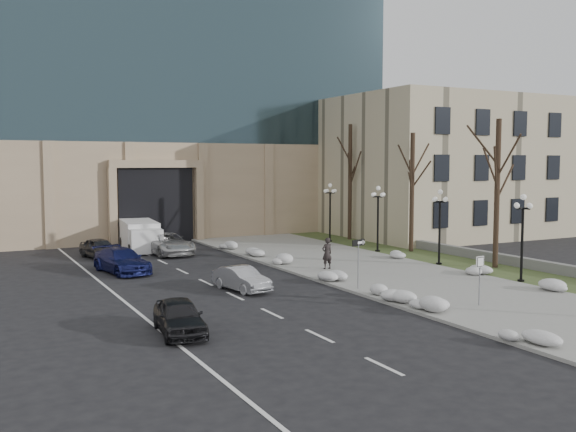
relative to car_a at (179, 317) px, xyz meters
name	(u,v)px	position (x,y,z in m)	size (l,w,h in m)	color
ground	(489,327)	(11.00, -4.70, -0.67)	(160.00, 160.00, 0.00)	black
sidewalk	(361,267)	(14.50, 9.30, -0.61)	(9.00, 40.00, 0.12)	gray
curb	(296,273)	(10.00, 9.30, -0.60)	(0.30, 40.00, 0.14)	gray
grass_strip	(444,260)	(21.00, 9.30, -0.62)	(4.00, 40.00, 0.10)	#374723
stone_wall	(446,250)	(23.00, 11.30, -0.32)	(0.50, 30.00, 0.70)	slate
office_tower	(139,35)	(8.99, 38.89, 17.83)	(40.00, 24.70, 36.00)	tan
classical_building	(443,167)	(33.00, 23.28, 5.33)	(22.00, 18.12, 12.00)	#B7AA89
car_a	(179,317)	(0.00, 0.00, 0.00)	(1.57, 3.91, 1.33)	black
car_b	(242,279)	(5.31, 6.38, -0.06)	(1.29, 3.69, 1.21)	#9A9CA2
car_c	(122,261)	(1.24, 14.45, 0.05)	(2.00, 4.93, 1.43)	navy
car_d	(167,244)	(5.78, 20.43, 0.09)	(2.50, 5.41, 1.50)	#B9B9B9
car_e	(100,248)	(1.26, 20.79, 0.01)	(1.60, 3.98, 1.35)	#2D2E32
pedestrian	(327,253)	(12.15, 9.43, 0.39)	(0.68, 0.45, 1.87)	black
box_truck	(140,236)	(4.77, 23.71, 0.34)	(2.93, 6.76, 2.08)	silver
one_way_sign	(361,248)	(10.59, 3.62, 1.48)	(0.97, 0.39, 2.60)	slate
keep_sign	(480,270)	(13.11, -1.99, 1.03)	(0.49, 0.11, 2.30)	slate
snow_clump_a	(525,338)	(10.23, -7.15, -0.37)	(1.10, 1.60, 0.36)	silver
snow_clump_b	(430,306)	(10.57, -1.68, -0.37)	(1.10, 1.60, 0.36)	silver
snow_clump_c	(374,292)	(10.11, 1.77, -0.37)	(1.10, 1.60, 0.36)	silver
snow_clump_d	(330,276)	(10.52, 6.45, -0.37)	(1.10, 1.60, 0.36)	silver
snow_clump_e	(286,262)	(10.66, 11.85, -0.37)	(1.10, 1.60, 0.36)	silver
snow_clump_f	(253,253)	(10.43, 16.19, -0.37)	(1.10, 1.60, 0.36)	silver
snow_clump_g	(227,246)	(10.35, 20.60, -0.37)	(1.10, 1.60, 0.36)	silver
snow_clump_h	(552,288)	(18.46, -1.41, -0.37)	(1.10, 1.60, 0.36)	silver
snow_clump_i	(472,270)	(18.71, 4.34, -0.37)	(1.10, 1.60, 0.36)	silver
snow_clump_j	(401,255)	(18.76, 10.90, -0.37)	(1.10, 1.60, 0.36)	silver
snow_clump_k	(396,298)	(10.27, 0.26, -0.37)	(1.10, 1.60, 0.36)	silver
lamppost_a	(523,226)	(19.30, 1.30, 2.41)	(1.18, 1.18, 4.76)	black
lamppost_b	(440,217)	(19.30, 7.80, 2.41)	(1.18, 1.18, 4.76)	black
lamppost_c	(378,210)	(19.30, 14.30, 2.41)	(1.18, 1.18, 4.76)	black
lamppost_d	(330,204)	(19.30, 20.80, 2.41)	(1.18, 1.18, 4.76)	black
tree_near	(498,172)	(21.50, 5.30, 5.16)	(3.20, 3.20, 9.00)	black
tree_mid	(412,175)	(21.50, 13.30, 4.84)	(3.20, 3.20, 8.50)	black
tree_far	(350,166)	(21.50, 21.30, 5.49)	(3.20, 3.20, 9.50)	black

